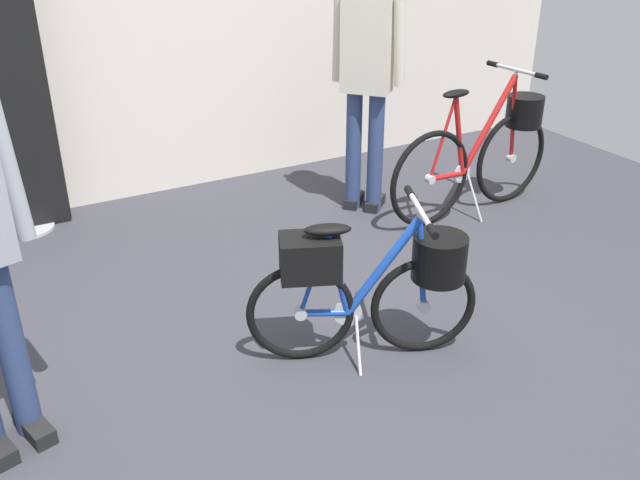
# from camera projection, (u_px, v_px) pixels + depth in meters

# --- Properties ---
(ground_plane) EXTENTS (7.42, 7.42, 0.00)m
(ground_plane) POSITION_uv_depth(u_px,v_px,m) (340.00, 370.00, 3.35)
(ground_plane) COLOR #38383F
(floor_banner_stand) EXTENTS (0.60, 0.36, 1.88)m
(floor_banner_stand) POSITION_uv_depth(u_px,v_px,m) (2.00, 108.00, 4.38)
(floor_banner_stand) COLOR #B7B7BC
(floor_banner_stand) RESTS_ON ground_plane
(folding_bike_foreground) EXTENTS (1.06, 0.59, 0.80)m
(folding_bike_foreground) POSITION_uv_depth(u_px,v_px,m) (373.00, 280.00, 3.29)
(folding_bike_foreground) COLOR black
(folding_bike_foreground) RESTS_ON ground_plane
(display_bike_left) EXTENTS (1.45, 0.53, 1.01)m
(display_bike_left) POSITION_uv_depth(u_px,v_px,m) (486.00, 149.00, 4.88)
(display_bike_left) COLOR black
(display_bike_left) RESTS_ON ground_plane
(visitor_near_wall) EXTENTS (0.39, 0.42, 1.79)m
(visitor_near_wall) POSITION_uv_depth(u_px,v_px,m) (367.00, 66.00, 4.62)
(visitor_near_wall) COLOR navy
(visitor_near_wall) RESTS_ON ground_plane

